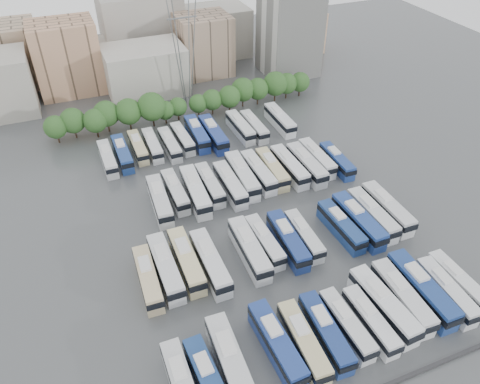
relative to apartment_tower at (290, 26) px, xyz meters
name	(u,v)px	position (x,y,z in m)	size (l,w,h in m)	color
ground	(261,226)	(-34.00, -58.00, -13.00)	(220.00, 220.00, 0.00)	#424447
tree_line	(186,102)	(-34.52, -15.86, -8.73)	(64.96, 7.70, 8.30)	black
city_buildings	(129,48)	(-41.46, 13.86, -5.13)	(102.00, 35.00, 20.00)	#9E998E
apartment_tower	(290,26)	(0.00, 0.00, 0.00)	(14.00, 14.00, 26.00)	silver
electricity_pylon	(183,29)	(-32.00, -8.00, 5.66)	(9.00, 6.91, 33.83)	slate
bus_r0_s1	(209,381)	(-52.23, -83.12, -11.18)	(3.18, 11.94, 3.71)	navy
bus_r0_s2	(231,363)	(-48.90, -81.89, -10.96)	(3.35, 13.32, 4.15)	silver
bus_r0_s4	(277,344)	(-42.36, -81.51, -11.06)	(3.11, 12.66, 3.95)	navy
bus_r0_s5	(303,342)	(-39.01, -82.55, -11.15)	(3.19, 12.10, 3.76)	#CABD8B
bus_r0_s6	(326,332)	(-35.54, -82.29, -11.15)	(3.19, 12.12, 3.77)	navy
bus_r0_s7	(346,324)	(-32.25, -82.23, -11.28)	(2.62, 11.23, 3.51)	silver
bus_r0_s8	(370,321)	(-28.90, -82.95, -11.30)	(2.48, 11.03, 3.46)	silver
bus_r0_s9	(383,305)	(-25.84, -81.52, -10.99)	(3.51, 13.17, 4.09)	silver
bus_r0_s10	(402,297)	(-22.47, -81.28, -11.05)	(3.28, 12.76, 3.97)	silver
bus_r0_s11	(422,289)	(-19.06, -81.27, -10.91)	(3.18, 13.62, 4.26)	navy
bus_r0_s12	(446,291)	(-15.75, -82.70, -11.20)	(3.07, 11.79, 3.67)	silver
bus_r0_s13	(457,281)	(-12.80, -81.69, -11.32)	(2.51, 10.95, 3.43)	silver
bus_r1_s0	(148,278)	(-55.26, -64.13, -11.18)	(3.01, 11.93, 3.72)	beige
bus_r1_s1	(166,267)	(-52.29, -63.14, -11.01)	(2.87, 12.94, 4.06)	silver
bus_r1_s2	(186,261)	(-48.92, -62.93, -11.04)	(2.85, 12.77, 4.00)	beige
bus_r1_s3	(210,262)	(-45.62, -64.69, -11.02)	(2.85, 12.85, 4.03)	silver
bus_r1_s5	(249,249)	(-38.91, -64.27, -11.01)	(3.13, 12.97, 4.05)	silver
bus_r1_s6	(264,241)	(-35.86, -63.34, -11.27)	(2.66, 11.29, 3.53)	silver
bus_r1_s7	(288,240)	(-32.27, -64.64, -11.10)	(3.23, 12.44, 3.87)	navy
bus_r1_s8	(304,235)	(-29.22, -64.46, -11.31)	(2.69, 11.01, 3.43)	silver
bus_r1_s10	(341,226)	(-22.34, -64.84, -11.19)	(2.93, 11.81, 3.68)	navy
bus_r1_s11	(358,221)	(-19.06, -64.96, -10.99)	(3.14, 13.13, 4.10)	navy
bus_r1_s12	(372,215)	(-15.86, -64.42, -11.07)	(2.74, 12.56, 3.94)	silver
bus_r1_s13	(387,208)	(-12.41, -63.99, -11.04)	(2.82, 12.74, 3.99)	silver
bus_r2_s2	(160,200)	(-49.04, -46.74, -11.08)	(3.35, 12.61, 3.92)	silver
bus_r2_s3	(175,191)	(-45.66, -44.98, -11.23)	(2.62, 11.51, 3.60)	silver
bus_r2_s4	(195,191)	(-42.29, -46.68, -10.97)	(3.49, 13.30, 4.14)	white
bus_r2_s5	(210,184)	(-39.04, -45.39, -11.23)	(2.56, 11.52, 3.61)	silver
bus_r2_s6	(230,184)	(-35.55, -46.94, -11.11)	(2.69, 12.30, 3.86)	silver
bus_r2_s7	(242,175)	(-32.42, -45.31, -10.96)	(3.38, 13.32, 4.15)	silver
bus_r2_s8	(258,172)	(-28.98, -45.24, -11.10)	(2.84, 12.36, 3.87)	silver
bus_r2_s9	(272,169)	(-25.97, -45.18, -11.15)	(3.00, 12.07, 3.76)	beige
bus_r2_s10	(289,166)	(-22.48, -45.82, -11.08)	(2.90, 12.50, 3.91)	silver
bus_r2_s11	(306,164)	(-19.06, -46.54, -11.03)	(2.87, 12.80, 4.01)	silver
bus_r2_s12	(317,158)	(-15.87, -45.09, -11.17)	(2.61, 11.88, 3.73)	silver
bus_r2_s13	(337,160)	(-12.48, -47.26, -11.29)	(2.76, 11.16, 3.48)	navy
bus_r3_s0	(108,158)	(-55.44, -29.13, -11.27)	(2.57, 11.25, 3.52)	silver
bus_r3_s1	(122,153)	(-52.29, -28.42, -11.21)	(2.65, 11.66, 3.65)	navy
bus_r3_s2	(138,147)	(-48.75, -26.97, -11.34)	(2.42, 10.81, 3.39)	#C7BA89
bus_r3_s3	(153,145)	(-45.72, -27.43, -11.31)	(2.50, 10.98, 3.44)	silver
bus_r3_s4	(170,144)	(-42.23, -28.56, -11.29)	(2.59, 11.15, 3.49)	silver
bus_r3_s5	(182,138)	(-39.02, -27.17, -11.33)	(2.71, 10.93, 3.41)	silver
bus_r3_s6	(197,133)	(-35.55, -26.74, -11.08)	(3.14, 12.56, 3.92)	navy
bus_r3_s7	(213,134)	(-32.32, -28.39, -11.00)	(2.84, 12.97, 4.07)	navy
bus_r3_s9	(240,127)	(-25.60, -27.55, -11.18)	(2.82, 11.89, 3.72)	silver
bus_r3_s10	(254,126)	(-22.53, -28.31, -11.24)	(2.55, 11.47, 3.60)	silver
bus_r3_s12	(280,120)	(-15.90, -27.88, -11.12)	(2.76, 12.24, 3.84)	silver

